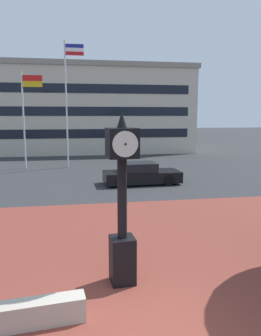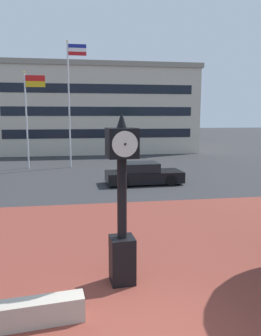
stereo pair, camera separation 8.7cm
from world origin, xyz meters
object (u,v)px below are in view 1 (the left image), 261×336
at_px(flagpole_primary, 26,112).
at_px(flagpole_secondary, 68,96).
at_px(street_clock, 122,204).
at_px(car_street_mid, 141,174).
at_px(civic_building, 93,110).

relative_size(flagpole_primary, flagpole_secondary, 0.76).
bearing_deg(street_clock, flagpole_primary, 100.39).
bearing_deg(car_street_mid, flagpole_secondary, -150.78).
distance_m(flagpole_secondary, civic_building, 14.78).
relative_size(street_clock, flagpole_primary, 0.56).
height_order(flagpole_secondary, civic_building, flagpole_secondary).
relative_size(street_clock, civic_building, 0.19).
bearing_deg(car_street_mid, flagpole_primary, -135.58).
xyz_separation_m(flagpole_secondary, civic_building, (2.69, 14.51, -0.74)).
distance_m(street_clock, car_street_mid, 11.64).
distance_m(flagpole_primary, civic_building, 15.64).
height_order(flagpole_primary, flagpole_secondary, flagpole_secondary).
bearing_deg(street_clock, civic_building, 84.03).
bearing_deg(flagpole_primary, civic_building, 68.14).
relative_size(street_clock, flagpole_secondary, 0.43).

